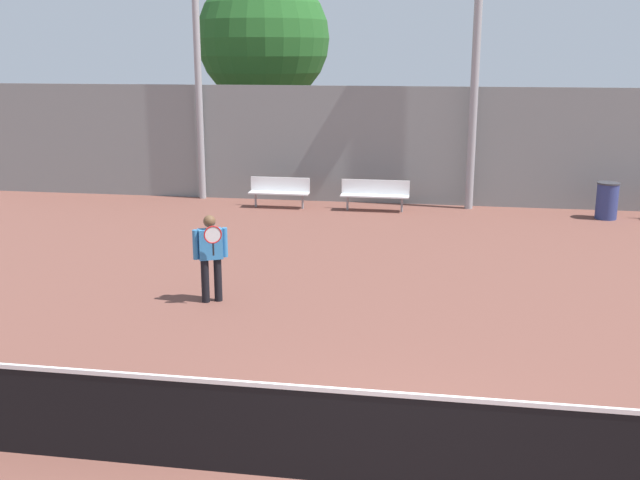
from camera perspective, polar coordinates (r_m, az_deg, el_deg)
The scene contains 8 objects.
tennis_net at distance 7.77m, azimuth 4.88°, elevation -14.86°, with size 10.53×0.09×1.05m.
tennis_player at distance 13.19m, azimuth -8.33°, elevation -0.97°, with size 0.55×0.52×1.56m.
bench_adjacent_court at distance 21.27m, azimuth -3.10°, elevation 3.88°, with size 1.70×0.40×0.85m.
bench_by_gate at distance 20.86m, azimuth 4.21°, elevation 3.67°, with size 1.89×0.40×0.85m.
light_pole_center_back at distance 21.20m, azimuth 11.94°, elevation 16.35°, with size 0.90×0.60×8.45m.
trash_bin at distance 21.17m, azimuth 21.03°, elevation 2.82°, with size 0.58×0.58×0.97m.
back_fence at distance 21.72m, azimuth 8.19°, elevation 7.08°, with size 27.29×0.06×3.37m.
tree_green_broad at distance 26.08m, azimuth -4.33°, elevation 15.05°, with size 4.46×4.46×6.97m.
Camera 1 is at (0.48, -6.79, 4.30)m, focal length 42.00 mm.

